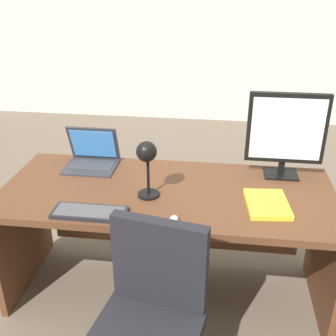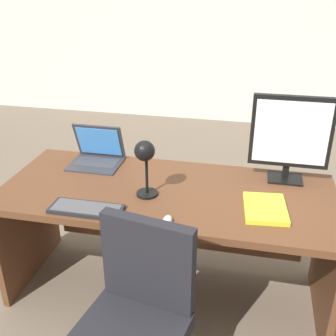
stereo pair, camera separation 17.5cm
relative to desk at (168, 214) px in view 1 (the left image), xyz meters
The scene contains 9 objects.
ground 1.55m from the desk, 90.00° to the left, with size 12.00×12.00×0.00m, color #6B5B4C.
back_wall 3.52m from the desk, 90.00° to the left, with size 10.00×0.10×2.80m, color silver.
desk is the anchor object (origin of this frame).
monitor 0.85m from the desk, 19.39° to the left, with size 0.45×0.16×0.51m.
laptop 0.63m from the desk, 155.57° to the left, with size 0.32×0.27×0.25m.
keyboard 0.54m from the desk, 135.22° to the right, with size 0.38×0.14×0.02m.
mouse 0.44m from the desk, 78.41° to the right, with size 0.05×0.08×0.04m.
desk_lamp 0.46m from the desk, 122.15° to the right, with size 0.12×0.14×0.33m.
book 0.61m from the desk, 15.82° to the right, with size 0.24×0.31×0.03m.
Camera 1 is at (0.27, -2.03, 1.86)m, focal length 43.88 mm.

